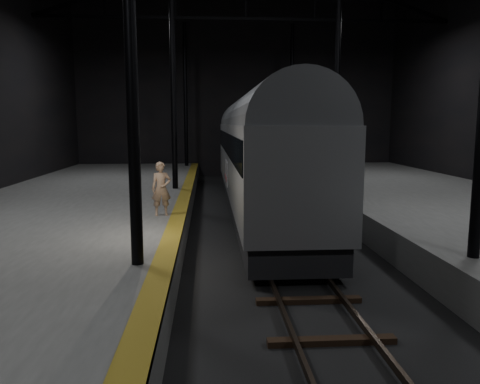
{
  "coord_description": "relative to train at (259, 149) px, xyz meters",
  "views": [
    {
      "loc": [
        -2.24,
        -13.99,
        4.03
      ],
      "look_at": [
        -1.3,
        -0.19,
        2.0
      ],
      "focal_mm": 35.0,
      "sensor_mm": 36.0,
      "label": 1
    }
  ],
  "objects": [
    {
      "name": "platform_left",
      "position": [
        -7.5,
        -6.56,
        -2.43
      ],
      "size": [
        9.0,
        43.8,
        1.0
      ],
      "primitive_type": "cube",
      "color": "#535351",
      "rests_on": "ground"
    },
    {
      "name": "train",
      "position": [
        0.0,
        0.0,
        0.0
      ],
      "size": [
        2.95,
        19.67,
        5.26
      ],
      "color": "#AAACB2",
      "rests_on": "ground"
    },
    {
      "name": "ground",
      "position": [
        0.0,
        -6.56,
        -2.93
      ],
      "size": [
        44.0,
        44.0,
        0.0
      ],
      "primitive_type": "plane",
      "color": "black",
      "rests_on": "ground"
    },
    {
      "name": "woman",
      "position": [
        -3.8,
        -5.11,
        -1.04
      ],
      "size": [
        0.72,
        0.54,
        1.79
      ],
      "primitive_type": "imported",
      "rotation": [
        0.0,
        0.0,
        0.18
      ],
      "color": "tan",
      "rests_on": "platform_left"
    },
    {
      "name": "tactile_strip",
      "position": [
        -3.25,
        -6.56,
        -1.93
      ],
      "size": [
        0.5,
        43.8,
        0.01
      ],
      "primitive_type": "cube",
      "color": "olive",
      "rests_on": "platform_left"
    },
    {
      "name": "track",
      "position": [
        0.0,
        -6.56,
        -2.87
      ],
      "size": [
        2.4,
        43.0,
        0.24
      ],
      "color": "#3F3328",
      "rests_on": "ground"
    }
  ]
}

